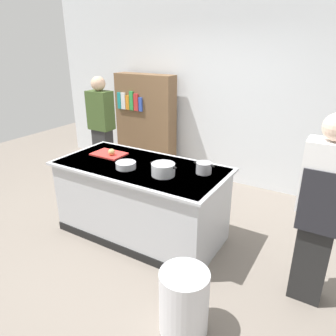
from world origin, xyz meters
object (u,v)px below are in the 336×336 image
mixing_bowl (126,165)px  trash_bin (184,302)px  onion (112,152)px  sauce_pan (204,168)px  person_chef (321,209)px  bookshelf (146,124)px  person_guest (102,128)px  stock_pot (163,169)px

mixing_bowl → trash_bin: 1.58m
onion → sauce_pan: 1.18m
trash_bin → person_chef: size_ratio=0.33×
sauce_pan → person_chef: bearing=-11.3°
sauce_pan → bookshelf: size_ratio=0.14×
mixing_bowl → sauce_pan: bearing=21.4°
onion → person_guest: (-0.99, 0.92, -0.05)m
stock_pot → sauce_pan: stock_pot is taller
sauce_pan → bookshelf: 2.50m
mixing_bowl → onion: bearing=151.1°
stock_pot → trash_bin: size_ratio=0.56×
trash_bin → bookshelf: (-2.27, 2.77, 0.57)m
onion → trash_bin: 1.99m
stock_pot → bookshelf: bookshelf is taller
mixing_bowl → person_chef: size_ratio=0.13×
stock_pot → person_guest: bearing=149.2°
person_guest → bookshelf: bearing=158.0°
stock_pot → bookshelf: bearing=129.1°
mixing_bowl → trash_bin: bearing=-34.8°
trash_bin → bookshelf: size_ratio=0.33×
person_chef → person_guest: same height
stock_pot → person_chef: person_chef is taller
stock_pot → mixing_bowl: (-0.46, -0.04, -0.03)m
person_guest → onion: bearing=44.3°
onion → bookshelf: size_ratio=0.05×
sauce_pan → person_chef: size_ratio=0.14×
trash_bin → person_chef: (0.79, 0.90, 0.63)m
person_chef → person_guest: size_ratio=1.00×
person_chef → person_guest: 3.51m
trash_bin → person_chef: bearing=48.6°
bookshelf → person_guest: bearing=-109.2°
person_chef → person_guest: (-3.35, 1.05, -0.00)m
onion → stock_pot: 0.86m
mixing_bowl → bookshelf: bookshelf is taller
sauce_pan → mixing_bowl: (-0.80, -0.31, -0.02)m
person_guest → bookshelf: (0.28, 0.82, -0.06)m
onion → person_chef: 2.36m
stock_pot → onion: bearing=168.7°
stock_pot → person_chef: bearing=1.4°
trash_bin → onion: bearing=146.6°
person_guest → bookshelf: person_guest is taller
onion → person_guest: size_ratio=0.05×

